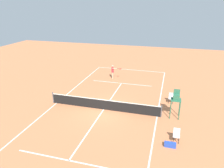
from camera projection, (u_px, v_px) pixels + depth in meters
The scene contains 9 objects.
ground_plane at pixel (104, 109), 18.96m from camera, with size 60.00×60.00×0.00m, color #D37A4C.
court_lines at pixel (104, 109), 18.96m from camera, with size 9.43×24.86×0.01m.
tennis_net at pixel (104, 104), 18.78m from camera, with size 10.03×0.10×1.07m.
player_serving at pixel (113, 71), 26.26m from camera, with size 1.30×0.48×1.73m.
tennis_ball at pixel (119, 83), 25.04m from camera, with size 0.07×0.07×0.07m, color #CCE033.
umpire_chair at pixel (176, 99), 17.14m from camera, with size 0.80×0.80×2.41m.
courtside_chair_near at pixel (176, 134), 14.44m from camera, with size 0.44×0.46×0.95m.
courtside_chair_mid at pixel (171, 97), 20.07m from camera, with size 0.44×0.46×0.95m.
equipment_bag at pixel (170, 145), 14.02m from camera, with size 0.76×0.32×0.30m, color #2647B7.
Camera 1 is at (-5.31, 16.06, 8.88)m, focal length 34.34 mm.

